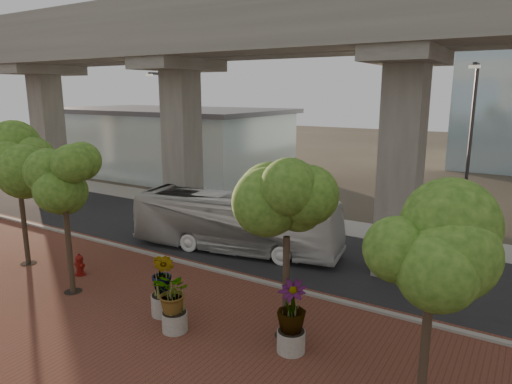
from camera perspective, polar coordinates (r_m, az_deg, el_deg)
The scene contains 18 objects.
ground at distance 21.88m, azimuth -0.14°, elevation -8.75°, with size 160.00×160.00×0.00m, color #332F25.
brick_plaza at distance 16.28m, azimuth -15.87°, elevation -17.04°, with size 70.00×13.00×0.06m, color brown.
asphalt_road at distance 23.48m, azimuth 2.46°, elevation -7.19°, with size 90.00×8.00×0.04m, color black.
curb_strip at distance 20.30m, azimuth -3.17°, elevation -10.26°, with size 70.00×0.25×0.16m, color gray.
far_sidewalk at distance 28.18m, azimuth 7.95°, elevation -3.90°, with size 90.00×3.00×0.06m, color gray.
transit_viaduct at distance 22.12m, azimuth 2.64°, elevation 10.83°, with size 72.00×5.60×12.40m.
station_pavilion at distance 45.59m, azimuth -11.01°, elevation 6.34°, with size 23.00×13.00×6.30m.
transit_bus at distance 22.94m, azimuth -2.57°, elevation -3.80°, with size 2.51×10.71×2.98m, color silver.
fire_hydrant at distance 21.54m, azimuth -21.18°, elevation -8.47°, with size 0.49×0.44×0.97m.
planter_front at distance 15.67m, azimuth -10.25°, elevation -12.63°, with size 1.89×1.89×2.08m.
planter_right at distance 14.31m, azimuth 4.47°, elevation -14.46°, with size 2.15×2.15×2.30m.
planter_left at distance 16.76m, azimuth -11.49°, elevation -10.38°, with size 2.13×2.13×2.34m.
street_tree_far_west at distance 22.92m, azimuth -27.76°, elevation 3.92°, with size 3.66×3.66×6.71m.
street_tree_near_west at distance 18.82m, azimuth -23.00°, elevation 1.22°, with size 3.25×3.25×6.01m.
street_tree_near_east at distance 14.10m, azimuth 3.91°, elevation -1.65°, with size 3.54×3.54×6.06m.
street_tree_far_east at distance 10.99m, azimuth 21.42°, elevation -5.51°, with size 3.52×3.52×6.26m.
streetlamp_west at distance 33.31m, azimuth -11.67°, elevation 7.78°, with size 0.45×1.32×9.14m.
streetlamp_east at distance 23.82m, azimuth 25.10°, elevation 5.05°, with size 0.45×1.32×9.13m.
Camera 1 is at (10.76, -17.32, 7.93)m, focal length 32.00 mm.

